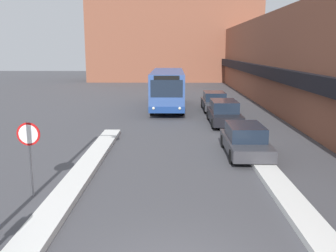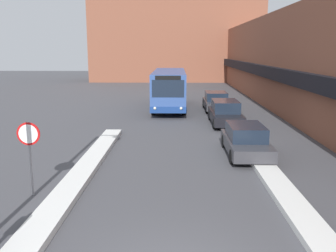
{
  "view_description": "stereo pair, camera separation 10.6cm",
  "coord_description": "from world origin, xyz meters",
  "px_view_note": "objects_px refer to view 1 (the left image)",
  "views": [
    {
      "loc": [
        -0.11,
        -7.1,
        4.74
      ],
      "look_at": [
        -0.29,
        6.45,
        1.98
      ],
      "focal_mm": 40.0,
      "sensor_mm": 36.0,
      "label": 1
    },
    {
      "loc": [
        0.0,
        -7.1,
        4.74
      ],
      "look_at": [
        -0.29,
        6.45,
        1.98
      ],
      "focal_mm": 40.0,
      "sensor_mm": 36.0,
      "label": 2
    }
  ],
  "objects_px": {
    "city_bus": "(168,88)",
    "parked_car_middle": "(224,113)",
    "parked_car_back": "(214,101)",
    "parked_car_front": "(245,140)",
    "stop_sign": "(29,143)"
  },
  "relations": [
    {
      "from": "city_bus",
      "to": "parked_car_middle",
      "type": "height_order",
      "value": "city_bus"
    },
    {
      "from": "city_bus",
      "to": "parked_car_back",
      "type": "xyz_separation_m",
      "value": [
        3.75,
        -0.89,
        -0.95
      ]
    },
    {
      "from": "parked_car_front",
      "to": "parked_car_middle",
      "type": "height_order",
      "value": "parked_car_middle"
    },
    {
      "from": "parked_car_middle",
      "to": "parked_car_back",
      "type": "relative_size",
      "value": 1.06
    },
    {
      "from": "parked_car_front",
      "to": "city_bus",
      "type": "bearing_deg",
      "value": 105.07
    },
    {
      "from": "city_bus",
      "to": "parked_car_front",
      "type": "xyz_separation_m",
      "value": [
        3.75,
        -13.92,
        -0.98
      ]
    },
    {
      "from": "city_bus",
      "to": "parked_car_middle",
      "type": "distance_m",
      "value": 7.67
    },
    {
      "from": "parked_car_front",
      "to": "parked_car_back",
      "type": "xyz_separation_m",
      "value": [
        0.0,
        13.02,
        0.04
      ]
    },
    {
      "from": "stop_sign",
      "to": "parked_car_front",
      "type": "bearing_deg",
      "value": 32.38
    },
    {
      "from": "parked_car_back",
      "to": "parked_car_middle",
      "type": "bearing_deg",
      "value": -90.0
    },
    {
      "from": "parked_car_front",
      "to": "parked_car_middle",
      "type": "bearing_deg",
      "value": 90.0
    },
    {
      "from": "city_bus",
      "to": "parked_car_middle",
      "type": "relative_size",
      "value": 2.16
    },
    {
      "from": "parked_car_back",
      "to": "stop_sign",
      "type": "distance_m",
      "value": 19.77
    },
    {
      "from": "city_bus",
      "to": "stop_sign",
      "type": "relative_size",
      "value": 4.23
    },
    {
      "from": "parked_car_back",
      "to": "stop_sign",
      "type": "height_order",
      "value": "stop_sign"
    }
  ]
}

